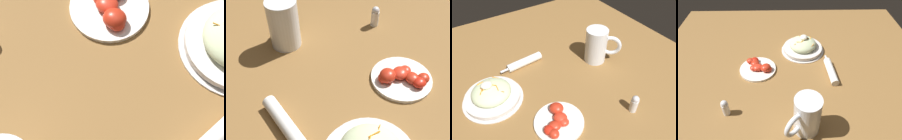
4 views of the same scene
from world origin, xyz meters
The scene contains 6 objects.
ground_plane centered at (0.00, 0.00, 0.00)m, with size 1.43×1.43×0.00m, color olive.
salad_plate centered at (-0.22, 0.06, 0.03)m, with size 0.23×0.23×0.09m.
beer_mug centered at (0.27, 0.04, 0.07)m, with size 0.13×0.14×0.16m.
napkin_roll centered at (-0.03, 0.19, 0.02)m, with size 0.20×0.05×0.04m.
tomato_plate centered at (-0.07, -0.16, 0.02)m, with size 0.18×0.18×0.05m.
salt_shaker centered at (0.20, -0.27, 0.04)m, with size 0.03×0.03×0.07m.
Camera 4 is at (0.70, -0.02, 0.69)m, focal length 33.08 mm.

